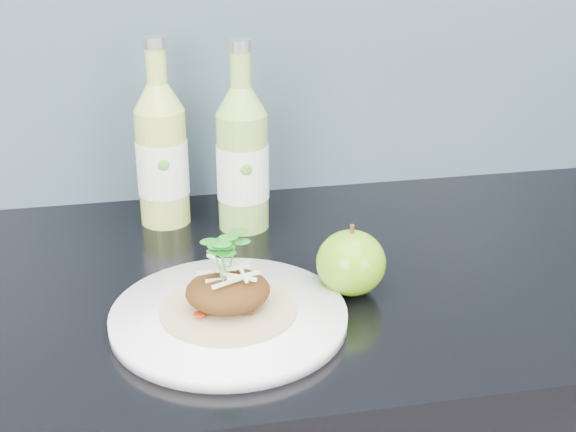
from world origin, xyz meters
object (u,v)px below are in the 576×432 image
green_apple (351,263)px  cider_bottle_left (162,155)px  dinner_plate (229,317)px  cider_bottle_right (243,159)px

green_apple → cider_bottle_left: (-0.21, 0.26, 0.06)m
dinner_plate → cider_bottle_right: 0.28m
green_apple → dinner_plate: bearing=-164.0°
cider_bottle_left → cider_bottle_right: (0.11, -0.04, 0.00)m
green_apple → cider_bottle_left: 0.34m
dinner_plate → cider_bottle_right: bearing=78.0°
cider_bottle_right → cider_bottle_left: bearing=162.1°
green_apple → cider_bottle_left: bearing=128.6°
dinner_plate → cider_bottle_left: 0.32m
dinner_plate → cider_bottle_left: (-0.05, 0.30, 0.09)m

